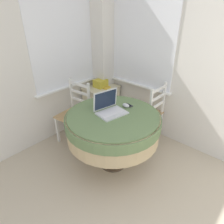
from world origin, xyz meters
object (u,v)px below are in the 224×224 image
laptop (110,108)px  dining_chair_near_back_window (75,114)px  cell_phone (128,105)px  dining_chair_near_right_window (148,113)px  storage_box (101,83)px  corner_cabinet (102,104)px  round_dining_table (113,125)px  book_on_cabinet (104,87)px  computer_mouse (126,105)px

laptop → dining_chair_near_back_window: (0.04, 0.76, -0.37)m
cell_phone → dining_chair_near_back_window: 0.92m
dining_chair_near_right_window → storage_box: (-0.06, 0.96, 0.27)m
corner_cabinet → storage_box: (0.00, 0.02, 0.39)m
laptop → storage_box: size_ratio=1.88×
dining_chair_near_back_window → dining_chair_near_right_window: same height
cell_phone → storage_box: bearing=65.2°
round_dining_table → book_on_cabinet: size_ratio=5.63×
dining_chair_near_right_window → computer_mouse: bearing=179.2°
round_dining_table → storage_box: storage_box is taller
round_dining_table → laptop: laptop is taller
corner_cabinet → cell_phone: bearing=-115.1°
round_dining_table → dining_chair_near_back_window: 0.84m
round_dining_table → corner_cabinet: round_dining_table is taller
round_dining_table → computer_mouse: 0.31m
storage_box → book_on_cabinet: storage_box is taller
round_dining_table → corner_cabinet: bearing=51.4°
book_on_cabinet → computer_mouse: bearing=-119.9°
round_dining_table → dining_chair_near_right_window: 0.83m
corner_cabinet → storage_box: 0.39m
laptop → book_on_cabinet: laptop is taller
dining_chair_near_back_window → book_on_cabinet: 0.75m
round_dining_table → dining_chair_near_right_window: bearing=-0.2°
round_dining_table → computer_mouse: size_ratio=12.07×
dining_chair_near_right_window → laptop: bearing=175.1°
laptop → cell_phone: 0.31m
dining_chair_near_back_window → dining_chair_near_right_window: bearing=-47.1°
computer_mouse → book_on_cabinet: 1.03m
computer_mouse → storage_box: bearing=62.5°
dining_chair_near_back_window → laptop: bearing=-92.7°
cell_phone → dining_chair_near_right_window: 0.60m
laptop → storage_box: bearing=50.3°
computer_mouse → cell_phone: (0.06, 0.00, -0.02)m
dining_chair_near_back_window → computer_mouse: bearing=-75.8°
computer_mouse → dining_chair_near_right_window: 0.66m
round_dining_table → cell_phone: cell_phone is taller
laptop → storage_box: 1.16m
computer_mouse → storage_box: size_ratio=0.47×
storage_box → round_dining_table: bearing=-128.2°
cell_phone → computer_mouse: bearing=-177.3°
round_dining_table → cell_phone: bearing=1.3°
cell_phone → dining_chair_near_right_window: size_ratio=0.13×
dining_chair_near_right_window → book_on_cabinet: 0.92m
dining_chair_near_right_window → corner_cabinet: bearing=93.9°
round_dining_table → dining_chair_near_back_window: size_ratio=1.23×
round_dining_table → dining_chair_near_back_window: bearing=86.7°
dining_chair_near_back_window → dining_chair_near_right_window: (0.77, -0.82, 0.00)m
computer_mouse → dining_chair_near_right_window: (0.56, -0.01, -0.34)m
round_dining_table → cell_phone: 0.35m
laptop → book_on_cabinet: bearing=47.7°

